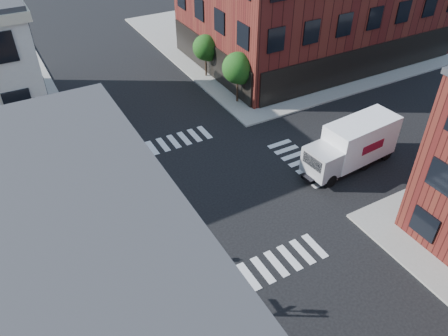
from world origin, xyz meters
TOP-DOWN VIEW (x-y plane):
  - ground at (0.00, 0.00)m, footprint 120.00×120.00m
  - sidewalk_ne at (21.00, 21.00)m, footprint 30.00×30.00m
  - tree_near at (7.56, 9.98)m, footprint 2.69×2.69m
  - tree_far at (7.56, 15.98)m, footprint 2.43×2.43m
  - signal_pole at (-6.72, -6.68)m, footprint 1.29×1.24m
  - box_truck at (9.85, -1.94)m, footprint 7.69×2.84m
  - traffic_cone at (-2.61, -5.18)m, footprint 0.54×0.54m

SIDE VIEW (x-z plane):
  - ground at x=0.00m, z-range 0.00..0.00m
  - sidewalk_ne at x=21.00m, z-range 0.00..0.15m
  - traffic_cone at x=-2.61m, z-range -0.01..0.79m
  - box_truck at x=9.85m, z-range 0.07..3.49m
  - signal_pole at x=-6.72m, z-range 0.56..5.16m
  - tree_far at x=7.56m, z-range 0.84..4.91m
  - tree_near at x=7.56m, z-range 0.91..5.41m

